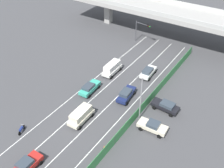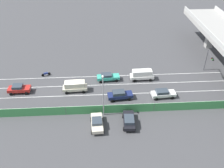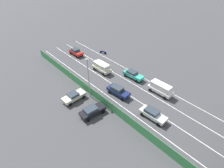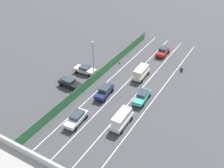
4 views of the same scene
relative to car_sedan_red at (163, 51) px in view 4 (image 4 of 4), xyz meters
The scene contains 17 objects.
ground_plane 10.41m from the car_sedan_red, 89.72° to the left, with size 300.00×300.00×0.00m, color #424244.
lane_line_left_edge 17.99m from the car_sedan_red, 105.60° to the left, with size 0.14×49.88×0.01m, color silver.
lane_line_mid_left 17.40m from the car_sedan_red, 95.21° to the left, with size 0.14×49.88×0.01m, color silver.
lane_line_mid_right 17.41m from the car_sedan_red, 84.47° to the left, with size 0.14×49.88×0.01m, color silver.
lane_line_right_edge 18.02m from the car_sedan_red, 74.10° to the left, with size 0.14×49.88×0.01m, color silver.
green_fence 18.68m from the car_sedan_red, 67.88° to the left, with size 0.10×45.98×1.75m.
car_sedan_red is the anchor object (origin of this frame).
car_van_cream 10.81m from the car_sedan_red, 89.06° to the left, with size 2.17×4.76×2.13m.
car_sedan_navy 19.53m from the car_sedan_red, 80.70° to the left, with size 2.31×4.78×1.73m.
car_taxi_teal 17.63m from the car_sedan_red, 100.31° to the left, with size 2.16×4.73×1.59m.
car_van_white 24.65m from the car_sedan_red, 97.19° to the left, with size 2.08×4.90×2.23m.
car_sedan_white 27.63m from the car_sedan_red, 83.50° to the left, with size 2.19×4.63×1.60m.
motorcycle 7.12m from the car_sedan_red, 144.27° to the left, with size 0.92×1.84×0.93m.
parked_sedan_cream 18.15m from the car_sedan_red, 55.63° to the left, with size 4.45×2.21×1.56m.
parked_sedan_dark 22.55m from the car_sedan_red, 63.67° to the left, with size 4.48×2.22×1.57m.
street_lamp 18.18m from the car_sedan_red, 65.33° to the left, with size 0.60×0.36×8.05m.
traffic_cone 10.34m from the car_sedan_red, 52.29° to the left, with size 0.47×0.47×0.70m.
Camera 4 is at (-17.81, 41.97, 28.82)m, focal length 44.36 mm.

